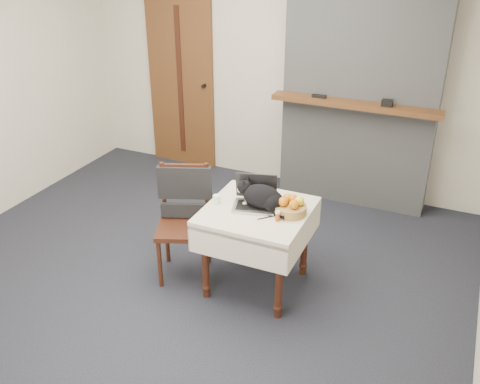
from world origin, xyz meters
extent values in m
plane|color=black|center=(0.00, 0.00, 0.00)|extent=(4.50, 4.50, 0.00)
cube|color=beige|center=(0.00, 2.00, 1.30)|extent=(4.50, 0.02, 2.60)
cube|color=brown|center=(-1.20, 1.98, 1.00)|extent=(0.82, 0.05, 2.00)
cube|color=#37150F|center=(-1.20, 1.95, 1.00)|extent=(0.06, 0.01, 1.70)
cylinder|color=black|center=(-0.88, 1.93, 1.00)|extent=(0.04, 0.06, 0.04)
cube|color=gray|center=(0.90, 1.85, 1.30)|extent=(1.50, 0.30, 2.60)
cube|color=brown|center=(0.90, 1.61, 1.10)|extent=(1.62, 0.18, 0.05)
cube|color=black|center=(0.55, 1.61, 1.14)|extent=(0.14, 0.04, 0.03)
cube|color=black|center=(1.20, 1.61, 1.16)|extent=(0.10, 0.07, 0.06)
cylinder|color=#37150F|center=(0.27, -0.30, 0.32)|extent=(0.06, 0.06, 0.64)
sphere|color=#37150F|center=(0.27, -0.30, 0.08)|extent=(0.07, 0.07, 0.07)
cylinder|color=#37150F|center=(0.87, -0.30, 0.32)|extent=(0.06, 0.06, 0.64)
sphere|color=#37150F|center=(0.87, -0.30, 0.08)|extent=(0.07, 0.07, 0.07)
cylinder|color=#37150F|center=(0.27, 0.30, 0.32)|extent=(0.06, 0.06, 0.64)
sphere|color=#37150F|center=(0.27, 0.30, 0.08)|extent=(0.07, 0.07, 0.07)
cylinder|color=#37150F|center=(0.87, 0.30, 0.32)|extent=(0.06, 0.06, 0.64)
sphere|color=#37150F|center=(0.87, 0.30, 0.08)|extent=(0.07, 0.07, 0.07)
cube|color=beige|center=(0.57, 0.00, 0.67)|extent=(0.78, 0.78, 0.06)
cube|color=beige|center=(0.57, -0.38, 0.56)|extent=(0.78, 0.01, 0.22)
cube|color=beige|center=(0.57, 0.39, 0.56)|extent=(0.78, 0.01, 0.22)
cube|color=beige|center=(0.19, 0.00, 0.56)|extent=(0.01, 0.78, 0.22)
cube|color=beige|center=(0.96, 0.00, 0.56)|extent=(0.01, 0.78, 0.22)
cube|color=#B7B7BC|center=(0.55, 0.00, 0.71)|extent=(0.37, 0.30, 0.02)
cube|color=black|center=(0.55, 0.00, 0.72)|extent=(0.30, 0.22, 0.00)
cube|color=black|center=(0.51, 0.13, 0.83)|extent=(0.32, 0.14, 0.22)
cube|color=#9BBBE3|center=(0.51, 0.13, 0.83)|extent=(0.30, 0.12, 0.20)
ellipsoid|color=black|center=(0.60, 0.03, 0.80)|extent=(0.32, 0.20, 0.19)
ellipsoid|color=black|center=(0.69, 0.02, 0.78)|extent=(0.17, 0.18, 0.16)
sphere|color=black|center=(0.45, 0.04, 0.84)|extent=(0.12, 0.12, 0.11)
ellipsoid|color=white|center=(0.41, 0.05, 0.81)|extent=(0.05, 0.06, 0.05)
ellipsoid|color=white|center=(0.48, 0.04, 0.76)|extent=(0.05, 0.07, 0.08)
cone|color=black|center=(0.45, 0.01, 0.90)|extent=(0.04, 0.04, 0.05)
cone|color=black|center=(0.46, 0.07, 0.90)|extent=(0.04, 0.04, 0.05)
cylinder|color=black|center=(0.75, -0.05, 0.72)|extent=(0.16, 0.10, 0.03)
sphere|color=white|center=(0.47, 0.00, 0.72)|extent=(0.04, 0.04, 0.04)
sphere|color=white|center=(0.47, 0.08, 0.72)|extent=(0.04, 0.04, 0.04)
cylinder|color=white|center=(0.25, -0.03, 0.73)|extent=(0.06, 0.06, 0.06)
cylinder|color=#9C3E13|center=(0.78, -0.10, 0.73)|extent=(0.03, 0.03, 0.06)
cylinder|color=silver|center=(0.78, -0.10, 0.77)|extent=(0.04, 0.04, 0.01)
cylinder|color=#A98044|center=(0.82, 0.04, 0.73)|extent=(0.24, 0.24, 0.07)
sphere|color=orange|center=(0.78, 0.01, 0.80)|extent=(0.07, 0.07, 0.07)
sphere|color=orange|center=(0.86, 0.00, 0.80)|extent=(0.07, 0.07, 0.07)
sphere|color=orange|center=(0.82, 0.09, 0.80)|extent=(0.07, 0.07, 0.07)
sphere|color=gold|center=(0.88, 0.07, 0.80)|extent=(0.07, 0.07, 0.07)
sphere|color=orange|center=(0.79, 0.08, 0.80)|extent=(0.07, 0.07, 0.07)
cube|color=black|center=(0.73, 0.00, 0.70)|extent=(0.14, 0.10, 0.01)
cube|color=#37150F|center=(-0.02, -0.10, 0.44)|extent=(0.54, 0.54, 0.04)
cylinder|color=#37150F|center=(-0.12, -0.33, 0.22)|extent=(0.04, 0.04, 0.44)
cylinder|color=#37150F|center=(0.21, -0.20, 0.22)|extent=(0.04, 0.04, 0.44)
cylinder|color=#37150F|center=(-0.25, 0.00, 0.22)|extent=(0.04, 0.04, 0.44)
cylinder|color=#37150F|center=(0.08, 0.13, 0.22)|extent=(0.04, 0.04, 0.44)
cylinder|color=#37150F|center=(-0.25, 0.00, 0.69)|extent=(0.04, 0.04, 0.49)
cylinder|color=#37150F|center=(0.08, 0.13, 0.69)|extent=(0.04, 0.04, 0.49)
cube|color=#37150F|center=(-0.09, 0.07, 0.79)|extent=(0.34, 0.16, 0.28)
cube|color=black|center=(-0.08, 0.06, 0.77)|extent=(0.43, 0.22, 0.28)
camera|label=1|loc=(1.91, -3.30, 2.64)|focal=40.00mm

